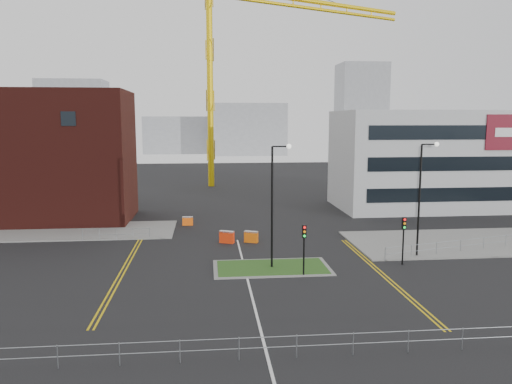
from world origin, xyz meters
TOP-DOWN VIEW (x-y plane):
  - ground at (0.00, 0.00)m, footprint 200.00×200.00m
  - pavement_left at (-20.00, 22.00)m, footprint 28.00×8.00m
  - pavement_right at (22.00, 14.00)m, footprint 24.00×10.00m
  - island_kerb at (2.00, 8.00)m, footprint 8.60×4.60m
  - grass_island at (2.00, 8.00)m, footprint 8.00×4.00m
  - brick_building at (-22.97, 28.00)m, footprint 24.20×10.07m
  - office_block at (26.01, 31.97)m, footprint 25.00×12.20m
  - tower_crane at (3.46, 57.47)m, footprint 48.71×22.73m
  - streetlamp_island at (2.22, 8.00)m, footprint 1.46×0.36m
  - streetlamp_right_near at (14.22, 10.00)m, footprint 1.46×0.36m
  - traffic_light_island at (4.00, 5.98)m, footprint 0.28×0.33m
  - traffic_light_right at (12.00, 7.98)m, footprint 0.28×0.33m
  - railing_front at (0.00, -6.00)m, footprint 24.05×0.05m
  - railing_left at (-11.00, 18.00)m, footprint 6.05×0.05m
  - railing_right at (20.50, 11.50)m, footprint 19.05×5.05m
  - centre_line at (0.00, 2.00)m, footprint 0.15×30.00m
  - yellow_left_a at (-9.00, 10.00)m, footprint 0.12×24.00m
  - yellow_left_b at (-8.70, 10.00)m, footprint 0.12×24.00m
  - yellow_right_a at (9.50, 6.00)m, footprint 0.12×20.00m
  - yellow_right_b at (9.80, 6.00)m, footprint 0.12×20.00m
  - skyline_a at (-40.00, 120.00)m, footprint 18.00×12.00m
  - skyline_b at (10.00, 130.00)m, footprint 24.00×12.00m
  - skyline_c at (45.00, 125.00)m, footprint 14.00×12.00m
  - skyline_d at (-8.00, 140.00)m, footprint 30.00×12.00m
  - barrier_left at (-4.75, 24.00)m, footprint 1.09×0.38m
  - barrier_mid at (1.18, 16.00)m, footprint 1.28×0.87m
  - barrier_right at (-1.00, 16.00)m, footprint 1.36×0.94m

SIDE VIEW (x-z plane):
  - ground at x=0.00m, z-range 0.00..0.00m
  - centre_line at x=0.00m, z-range 0.00..0.01m
  - yellow_left_a at x=-9.00m, z-range 0.00..0.01m
  - yellow_left_b at x=-8.70m, z-range 0.00..0.01m
  - yellow_right_a at x=9.50m, z-range 0.00..0.01m
  - yellow_right_b at x=9.80m, z-range 0.00..0.01m
  - island_kerb at x=2.00m, z-range 0.00..0.08m
  - pavement_left at x=-20.00m, z-range 0.00..0.12m
  - pavement_right at x=22.00m, z-range 0.00..0.12m
  - grass_island at x=2.00m, z-range 0.00..0.12m
  - barrier_left at x=-4.75m, z-range 0.04..0.95m
  - barrier_mid at x=1.18m, z-range 0.04..1.07m
  - barrier_right at x=-1.00m, z-range 0.05..1.14m
  - railing_left at x=-11.00m, z-range 0.19..1.29m
  - railing_right at x=20.50m, z-range 0.23..1.33m
  - railing_front at x=0.00m, z-range 0.23..1.33m
  - traffic_light_island at x=4.00m, z-range 0.74..4.39m
  - traffic_light_right at x=12.00m, z-range 0.74..4.39m
  - streetlamp_island at x=2.22m, z-range 0.82..10.00m
  - streetlamp_right_near at x=14.22m, z-range 0.82..10.00m
  - skyline_d at x=-8.00m, z-range 0.00..12.00m
  - office_block at x=26.01m, z-range 0.00..12.00m
  - brick_building at x=-22.97m, z-range -0.27..13.97m
  - skyline_b at x=10.00m, z-range 0.00..16.00m
  - skyline_a at x=-40.00m, z-range 0.00..22.00m
  - skyline_c at x=45.00m, z-range 0.00..28.00m
  - tower_crane at x=3.46m, z-range 6.88..42.54m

